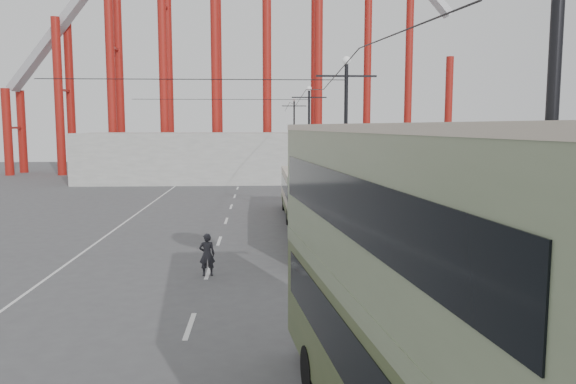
{
  "coord_description": "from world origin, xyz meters",
  "views": [
    {
      "loc": [
        1.02,
        -11.63,
        5.7
      ],
      "look_at": [
        2.2,
        11.28,
        3.0
      ],
      "focal_mm": 35.0,
      "sensor_mm": 36.0,
      "label": 1
    }
  ],
  "objects": [
    {
      "name": "double_decker_bus",
      "position": [
        3.63,
        -3.13,
        3.21
      ],
      "size": [
        3.84,
        10.91,
        5.74
      ],
      "rotation": [
        0.0,
        0.0,
        0.11
      ],
      "color": "#3A4827",
      "rests_on": "ground"
    },
    {
      "name": "single_decker_green",
      "position": [
        3.84,
        14.48,
        1.63
      ],
      "size": [
        2.56,
        10.29,
        2.9
      ],
      "rotation": [
        0.0,
        0.0,
        0.02
      ],
      "color": "#687656",
      "rests_on": "ground"
    },
    {
      "name": "single_decker_cream",
      "position": [
        3.75,
        23.45,
        1.63
      ],
      "size": [
        2.36,
        9.29,
        2.89
      ],
      "rotation": [
        0.0,
        0.0,
        -0.0
      ],
      "color": "#BCAD97",
      "rests_on": "ground"
    },
    {
      "name": "lamp_post_far",
      "position": [
        5.6,
        40.0,
        4.68
      ],
      "size": [
        3.2,
        0.44,
        9.32
      ],
      "color": "black",
      "rests_on": "ground"
    },
    {
      "name": "pedestrian",
      "position": [
        -0.99,
        9.48,
        0.82
      ],
      "size": [
        0.64,
        0.46,
        1.65
      ],
      "primitive_type": "imported",
      "rotation": [
        0.0,
        0.0,
        3.25
      ],
      "color": "black",
      "rests_on": "ground"
    },
    {
      "name": "fairground_shed",
      "position": [
        -6.0,
        47.0,
        2.5
      ],
      "size": [
        22.0,
        10.0,
        5.0
      ],
      "primitive_type": "cube",
      "color": "#9C9B97",
      "rests_on": "ground"
    },
    {
      "name": "road_markings",
      "position": [
        -0.86,
        19.7,
        0.01
      ],
      "size": [
        12.52,
        120.0,
        0.01
      ],
      "color": "silver",
      "rests_on": "ground"
    },
    {
      "name": "lamp_post_mid",
      "position": [
        5.6,
        18.0,
        4.68
      ],
      "size": [
        3.2,
        0.44,
        9.32
      ],
      "color": "black",
      "rests_on": "ground"
    },
    {
      "name": "lamp_post_distant",
      "position": [
        5.6,
        62.0,
        4.68
      ],
      "size": [
        3.2,
        0.44,
        9.32
      ],
      "color": "black",
      "rests_on": "ground"
    }
  ]
}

